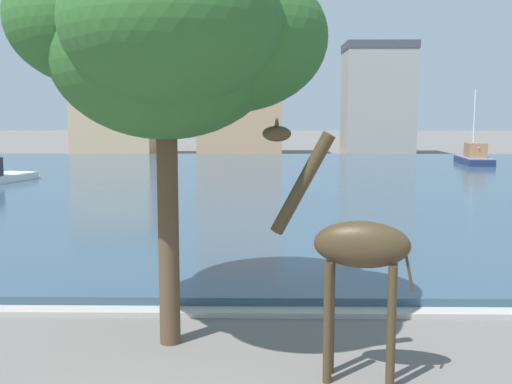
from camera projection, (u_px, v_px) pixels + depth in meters
harbor_water at (232, 182)px, 38.28m from camera, size 86.09×49.28×0.31m
quay_edge_coping at (170, 312)px, 13.61m from camera, size 86.09×0.50×0.12m
giraffe_statue at (353, 249)px, 10.01m from camera, size 2.48×0.93×4.38m
sailboat_navy at (473, 159)px, 50.48m from camera, size 2.52×6.59×6.33m
shade_tree at (166, 34)px, 11.38m from camera, size 5.92×6.30×7.80m
townhouse_narrow_midrow at (114, 108)px, 64.38m from camera, size 8.36×5.75×9.84m
townhouse_wide_warehouse at (240, 94)px, 64.18m from camera, size 8.80×6.41×12.76m
townhouse_corner_house at (378, 99)px, 64.43m from camera, size 7.17×6.14×11.65m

